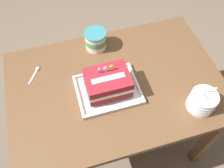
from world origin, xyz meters
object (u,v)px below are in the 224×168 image
Objects in this scene: birthday_cake at (108,83)px; ice_cream_tub at (96,40)px; serving_spoon_near_tray at (36,71)px; bowl_stack at (202,101)px; foil_tray at (108,90)px.

ice_cream_tub is (0.02, 0.32, -0.02)m from birthday_cake.
bowl_stack is at bearing -30.33° from serving_spoon_near_tray.
foil_tray is 2.08× the size of bowl_stack.
bowl_stack is at bearing -53.24° from ice_cream_tub.
serving_spoon_near_tray is at bearing 146.29° from birthday_cake.
ice_cream_tub is at bearing 86.75° from foil_tray.
serving_spoon_near_tray is at bearing 146.28° from foil_tray.
bowl_stack is at bearing -27.32° from foil_tray.
birthday_cake reaches higher than serving_spoon_near_tray.
ice_cream_tub is 1.17× the size of serving_spoon_near_tray.
bowl_stack is 1.23× the size of ice_cream_tub.
ice_cream_tub is 0.39m from serving_spoon_near_tray.
birthday_cake is 1.73× the size of ice_cream_tub.
bowl_stack is at bearing -27.33° from birthday_cake.
birthday_cake is 0.48m from bowl_stack.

